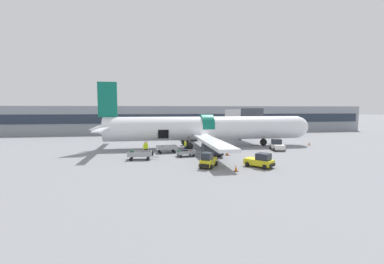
{
  "coord_description": "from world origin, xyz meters",
  "views": [
    {
      "loc": [
        -9.73,
        -41.29,
        6.67
      ],
      "look_at": [
        -2.9,
        -0.15,
        2.9
      ],
      "focal_mm": 24.0,
      "sensor_mm": 36.0,
      "label": 1
    }
  ],
  "objects_px": {
    "ground_crew_driver": "(145,148)",
    "suitcase_on_tarmac_upright": "(152,153)",
    "baggage_tug_lead": "(260,161)",
    "baggage_tug_mid": "(277,145)",
    "airplane": "(204,129)",
    "ground_crew_loader_b": "(185,145)",
    "baggage_cart_empty": "(186,153)",
    "ground_crew_supervisor": "(145,146)",
    "baggage_cart_queued": "(140,155)",
    "ground_crew_loader_a": "(147,147)",
    "baggage_tug_rear": "(208,161)",
    "baggage_cart_loading": "(168,149)"
  },
  "relations": [
    {
      "from": "baggage_tug_lead",
      "to": "baggage_tug_mid",
      "type": "bearing_deg",
      "value": 54.45
    },
    {
      "from": "baggage_cart_empty",
      "to": "ground_crew_loader_b",
      "type": "height_order",
      "value": "ground_crew_loader_b"
    },
    {
      "from": "baggage_cart_queued",
      "to": "ground_crew_loader_a",
      "type": "bearing_deg",
      "value": 80.2
    },
    {
      "from": "airplane",
      "to": "ground_crew_loader_b",
      "type": "bearing_deg",
      "value": -136.62
    },
    {
      "from": "airplane",
      "to": "ground_crew_supervisor",
      "type": "height_order",
      "value": "airplane"
    },
    {
      "from": "baggage_tug_lead",
      "to": "baggage_cart_empty",
      "type": "xyz_separation_m",
      "value": [
        -7.48,
        8.05,
        -0.26
      ]
    },
    {
      "from": "baggage_tug_lead",
      "to": "ground_crew_driver",
      "type": "distance_m",
      "value": 16.65
    },
    {
      "from": "ground_crew_loader_b",
      "to": "ground_crew_supervisor",
      "type": "xyz_separation_m",
      "value": [
        -6.28,
        0.27,
        -0.05
      ]
    },
    {
      "from": "ground_crew_driver",
      "to": "suitcase_on_tarmac_upright",
      "type": "distance_m",
      "value": 1.41
    },
    {
      "from": "airplane",
      "to": "baggage_tug_lead",
      "type": "distance_m",
      "value": 16.63
    },
    {
      "from": "baggage_tug_lead",
      "to": "ground_crew_supervisor",
      "type": "relative_size",
      "value": 2.14
    },
    {
      "from": "baggage_tug_rear",
      "to": "ground_crew_driver",
      "type": "bearing_deg",
      "value": 127.6
    },
    {
      "from": "baggage_tug_lead",
      "to": "baggage_tug_mid",
      "type": "height_order",
      "value": "baggage_tug_mid"
    },
    {
      "from": "airplane",
      "to": "baggage_cart_empty",
      "type": "distance_m",
      "value": 9.57
    },
    {
      "from": "baggage_tug_mid",
      "to": "suitcase_on_tarmac_upright",
      "type": "distance_m",
      "value": 20.2
    },
    {
      "from": "airplane",
      "to": "baggage_tug_rear",
      "type": "xyz_separation_m",
      "value": [
        -2.74,
        -15.22,
        -2.51
      ]
    },
    {
      "from": "baggage_cart_queued",
      "to": "suitcase_on_tarmac_upright",
      "type": "relative_size",
      "value": 5.69
    },
    {
      "from": "baggage_tug_lead",
      "to": "ground_crew_loader_b",
      "type": "distance_m",
      "value": 14.35
    },
    {
      "from": "baggage_cart_empty",
      "to": "ground_crew_driver",
      "type": "relative_size",
      "value": 1.91
    },
    {
      "from": "ground_crew_loader_b",
      "to": "suitcase_on_tarmac_upright",
      "type": "distance_m",
      "value": 6.17
    },
    {
      "from": "baggage_tug_rear",
      "to": "ground_crew_driver",
      "type": "relative_size",
      "value": 1.71
    },
    {
      "from": "baggage_tug_mid",
      "to": "suitcase_on_tarmac_upright",
      "type": "relative_size",
      "value": 4.83
    },
    {
      "from": "ground_crew_loader_a",
      "to": "ground_crew_loader_b",
      "type": "height_order",
      "value": "ground_crew_loader_a"
    },
    {
      "from": "baggage_cart_loading",
      "to": "ground_crew_loader_b",
      "type": "xyz_separation_m",
      "value": [
        2.89,
        1.19,
        0.34
      ]
    },
    {
      "from": "baggage_tug_rear",
      "to": "baggage_cart_queued",
      "type": "bearing_deg",
      "value": 143.06
    },
    {
      "from": "suitcase_on_tarmac_upright",
      "to": "ground_crew_loader_b",
      "type": "bearing_deg",
      "value": 30.75
    },
    {
      "from": "ground_crew_loader_b",
      "to": "ground_crew_driver",
      "type": "height_order",
      "value": "ground_crew_driver"
    },
    {
      "from": "baggage_tug_mid",
      "to": "ground_crew_driver",
      "type": "distance_m",
      "value": 21.05
    },
    {
      "from": "baggage_cart_loading",
      "to": "baggage_tug_rear",
      "type": "bearing_deg",
      "value": -69.5
    },
    {
      "from": "baggage_tug_rear",
      "to": "baggage_cart_queued",
      "type": "relative_size",
      "value": 0.78
    },
    {
      "from": "airplane",
      "to": "baggage_cart_empty",
      "type": "xyz_separation_m",
      "value": [
        -4.31,
        -8.08,
        -2.79
      ]
    },
    {
      "from": "airplane",
      "to": "ground_crew_loader_b",
      "type": "distance_m",
      "value": 5.68
    },
    {
      "from": "baggage_cart_queued",
      "to": "baggage_tug_lead",
      "type": "bearing_deg",
      "value": -26.36
    },
    {
      "from": "baggage_tug_rear",
      "to": "baggage_cart_queued",
      "type": "distance_m",
      "value": 9.83
    },
    {
      "from": "ground_crew_driver",
      "to": "suitcase_on_tarmac_upright",
      "type": "bearing_deg",
      "value": -42.6
    },
    {
      "from": "suitcase_on_tarmac_upright",
      "to": "baggage_tug_mid",
      "type": "bearing_deg",
      "value": 4.71
    },
    {
      "from": "baggage_tug_lead",
      "to": "baggage_tug_mid",
      "type": "xyz_separation_m",
      "value": [
        7.92,
        11.09,
        0.04
      ]
    },
    {
      "from": "baggage_cart_loading",
      "to": "suitcase_on_tarmac_upright",
      "type": "height_order",
      "value": "baggage_cart_loading"
    },
    {
      "from": "ground_crew_driver",
      "to": "suitcase_on_tarmac_upright",
      "type": "xyz_separation_m",
      "value": [
        0.91,
        -0.83,
        -0.68
      ]
    },
    {
      "from": "suitcase_on_tarmac_upright",
      "to": "ground_crew_loader_a",
      "type": "bearing_deg",
      "value": 110.42
    },
    {
      "from": "baggage_cart_queued",
      "to": "ground_crew_loader_a",
      "type": "distance_m",
      "value": 4.73
    },
    {
      "from": "ground_crew_supervisor",
      "to": "ground_crew_loader_b",
      "type": "bearing_deg",
      "value": -2.43
    },
    {
      "from": "airplane",
      "to": "suitcase_on_tarmac_upright",
      "type": "bearing_deg",
      "value": -143.47
    },
    {
      "from": "baggage_cart_queued",
      "to": "ground_crew_loader_a",
      "type": "xyz_separation_m",
      "value": [
        0.8,
        4.64,
        0.41
      ]
    },
    {
      "from": "baggage_cart_queued",
      "to": "suitcase_on_tarmac_upright",
      "type": "distance_m",
      "value": 3.05
    },
    {
      "from": "ground_crew_driver",
      "to": "baggage_cart_queued",
      "type": "bearing_deg",
      "value": -100.62
    },
    {
      "from": "airplane",
      "to": "ground_crew_supervisor",
      "type": "bearing_deg",
      "value": -161.87
    },
    {
      "from": "baggage_tug_lead",
      "to": "ground_crew_loader_a",
      "type": "height_order",
      "value": "ground_crew_loader_a"
    },
    {
      "from": "ground_crew_loader_b",
      "to": "ground_crew_driver",
      "type": "distance_m",
      "value": 6.6
    },
    {
      "from": "baggage_tug_mid",
      "to": "baggage_cart_loading",
      "type": "relative_size",
      "value": 0.84
    }
  ]
}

